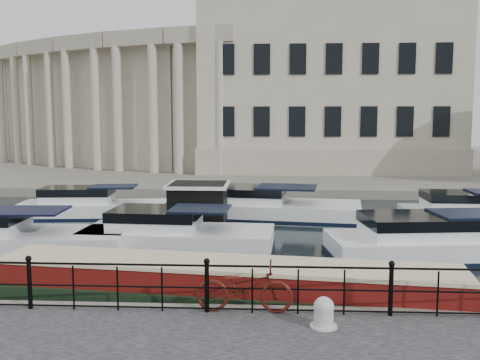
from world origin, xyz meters
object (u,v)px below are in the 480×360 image
bicycle (244,287)px  harbour_hut (199,211)px  mooring_bollard (324,313)px  narrowboat (224,294)px

bicycle → harbour_hut: 10.77m
mooring_bollard → narrowboat: 3.41m
bicycle → mooring_bollard: bearing=-113.8°
narrowboat → harbour_hut: 8.95m
bicycle → mooring_bollard: bicycle is taller
bicycle → mooring_bollard: (1.66, -0.76, -0.26)m
mooring_bollard → harbour_hut: 11.97m
narrowboat → harbour_hut: size_ratio=4.37×
bicycle → harbour_hut: harbour_hut is taller
harbour_hut → bicycle: bearing=-77.4°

